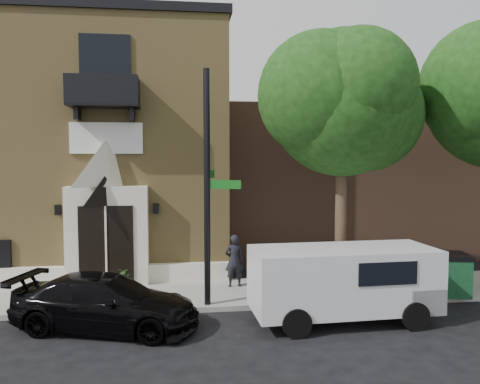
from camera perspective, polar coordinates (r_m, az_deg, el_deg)
The scene contains 12 objects.
ground at distance 13.39m, azimuth -13.19°, elevation -14.45°, with size 120.00×120.00×0.00m, color black.
sidewalk at distance 14.73m, azimuth -8.60°, elevation -12.36°, with size 42.00×3.00×0.15m, color gray.
church at distance 21.06m, azimuth -19.21°, elevation 4.92°, with size 12.20×11.01×9.30m.
neighbour_building at distance 24.11m, azimuth 18.98°, elevation 1.37°, with size 18.00×8.00×6.40m, color brown.
street_tree_left at distance 13.87m, azimuth 12.61°, elevation 10.74°, with size 4.97×4.38×7.77m.
black_sedan at distance 12.35m, azimuth -16.01°, elevation -12.83°, with size 1.89×4.64×1.35m, color black.
cargo_van at distance 12.67m, azimuth 13.21°, elevation -10.43°, with size 4.84×2.20×1.93m.
street_sign at distance 12.95m, azimuth -3.94°, elevation 0.54°, with size 1.01×1.20×6.53m.
fire_hydrant at distance 13.93m, azimuth 6.84°, elevation -11.25°, with size 0.47×0.38×0.83m.
dumpster at distance 15.49m, azimuth 22.66°, elevation -9.13°, with size 2.09×1.47×1.24m.
planter at distance 15.18m, azimuth -14.14°, elevation -10.22°, with size 0.66×0.57×0.74m, color #467331.
pedestrian_near at distance 15.10m, azimuth -0.71°, elevation -8.35°, with size 0.61×0.40×1.67m, color black.
Camera 1 is at (1.41, -12.63, 4.22)m, focal length 35.00 mm.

